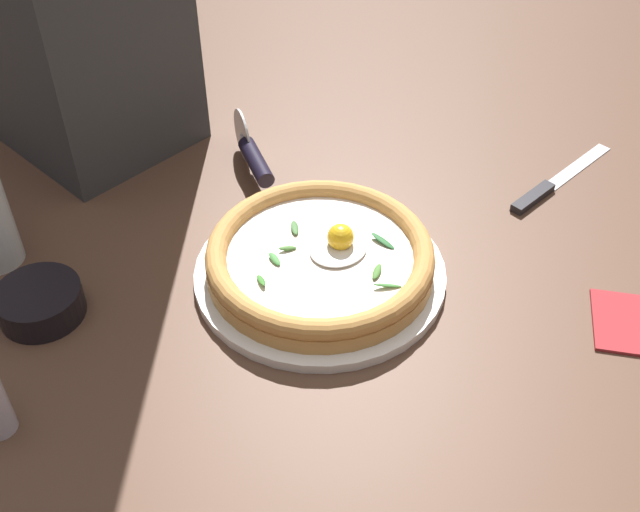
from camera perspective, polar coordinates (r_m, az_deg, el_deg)
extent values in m
cube|color=brown|center=(0.90, 3.25, -2.06)|extent=(2.40, 2.40, 0.03)
cylinder|color=white|center=(0.88, 0.00, -1.25)|extent=(0.29, 0.29, 0.01)
cylinder|color=tan|center=(0.87, 0.00, -0.52)|extent=(0.26, 0.26, 0.02)
torus|color=#CE904A|center=(0.86, 0.00, 0.23)|extent=(0.26, 0.26, 0.02)
cylinder|color=beige|center=(0.86, 0.00, 0.03)|extent=(0.21, 0.21, 0.00)
ellipsoid|color=white|center=(0.86, 1.36, 0.53)|extent=(0.07, 0.06, 0.01)
sphere|color=yellow|center=(0.86, 1.52, 1.41)|extent=(0.03, 0.03, 0.03)
ellipsoid|color=#43743A|center=(0.89, -1.87, 2.11)|extent=(0.02, 0.03, 0.00)
ellipsoid|color=#40762A|center=(0.84, 4.22, -1.14)|extent=(0.03, 0.02, 0.00)
ellipsoid|color=#2C6A35|center=(0.87, 4.84, 0.96)|extent=(0.01, 0.03, 0.01)
ellipsoid|color=#458D40|center=(0.85, -3.36, -0.21)|extent=(0.01, 0.02, 0.01)
ellipsoid|color=#497D35|center=(0.87, -2.39, 0.58)|extent=(0.02, 0.01, 0.01)
ellipsoid|color=#367A2A|center=(0.83, -4.35, -1.79)|extent=(0.01, 0.02, 0.01)
ellipsoid|color=#3C7A37|center=(0.82, 5.00, -2.17)|extent=(0.03, 0.02, 0.01)
ellipsoid|color=#40713B|center=(0.88, 1.88, 1.57)|extent=(0.02, 0.01, 0.01)
cylinder|color=black|center=(0.88, -19.91, -3.23)|extent=(0.09, 0.09, 0.03)
cylinder|color=silver|center=(1.06, -5.74, 8.83)|extent=(0.02, 0.07, 0.07)
cylinder|color=silver|center=(1.05, -5.58, 8.56)|extent=(0.01, 0.02, 0.01)
cylinder|color=black|center=(1.00, -4.70, 6.96)|extent=(0.05, 0.09, 0.02)
cube|color=silver|center=(1.11, 18.45, 6.30)|extent=(0.14, 0.03, 0.00)
cube|color=#232226|center=(1.03, 15.40, 4.18)|extent=(0.08, 0.02, 0.01)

